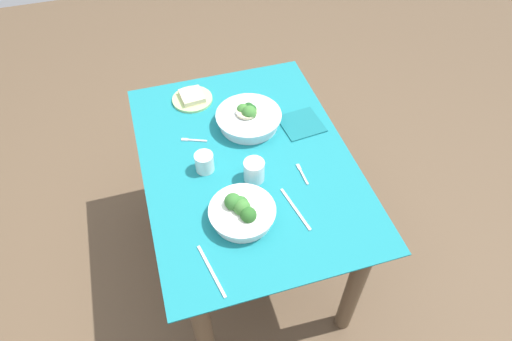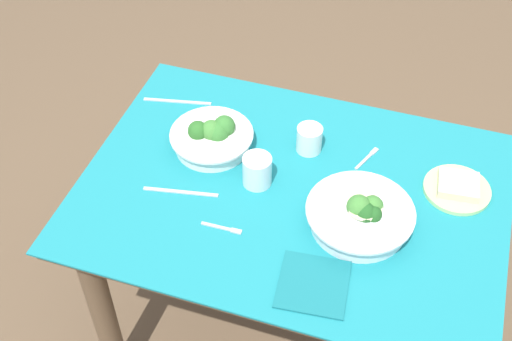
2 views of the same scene
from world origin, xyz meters
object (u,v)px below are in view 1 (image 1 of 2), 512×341
Objects in this scene: fork_by_near_bowl at (302,173)px; table_knife_left at (211,271)px; broccoli_bowl_far at (242,212)px; water_glass_center at (204,162)px; fork_by_far_bowl at (193,140)px; napkin_folded_upper at (301,124)px; water_glass_side at (255,171)px; bread_side_plate at (192,98)px; table_knife_right at (295,209)px; broccoli_bowl_near at (249,118)px.

fork_by_near_bowl and table_knife_left have the same top height.
water_glass_center is (0.27, 0.08, 0.00)m from broccoli_bowl_far.
napkin_folded_upper reaches higher than fork_by_far_bowl.
water_glass_center is at bearing 59.04° from water_glass_side.
broccoli_bowl_far is 2.29× the size of fork_by_far_bowl.
bread_side_plate is 0.42m from water_glass_center.
napkin_folded_upper is (0.26, -0.09, 0.00)m from fork_by_near_bowl.
fork_by_far_bowl is 0.61m from table_knife_left.
fork_by_far_bowl and table_knife_right have the same top height.
napkin_folded_upper is at bearing -162.45° from fork_by_far_bowl.
water_glass_center is 0.39m from table_knife_right.
broccoli_bowl_far is at bearing 136.67° from napkin_folded_upper.
broccoli_bowl_far is 2.19× the size of fork_by_near_bowl.
water_glass_center is 0.38× the size of table_knife_right.
water_glass_center is at bearing 129.73° from broccoli_bowl_near.
broccoli_bowl_near is at bearing 18.69° from fork_by_near_bowl.
napkin_folded_upper is (-0.07, -0.21, -0.03)m from broccoli_bowl_near.
water_glass_center is (-0.19, 0.23, 0.00)m from broccoli_bowl_near.
table_knife_left is at bearing 172.70° from bread_side_plate.
bread_side_plate is at bearing 41.58° from broccoli_bowl_near.
broccoli_bowl_near reaches higher than table_knife_right.
table_knife_right is (-0.28, -0.27, -0.04)m from water_glass_center.
broccoli_bowl_far is at bearing 149.80° from water_glass_side.
napkin_folded_upper is (0.57, -0.52, 0.00)m from table_knife_left.
broccoli_bowl_far reaches higher than napkin_folded_upper.
fork_by_far_bowl is at bearing -158.24° from table_knife_right.
water_glass_side is (-0.29, 0.06, 0.01)m from broccoli_bowl_near.
table_knife_left is (-0.63, 0.31, -0.03)m from broccoli_bowl_near.
fork_by_near_bowl is at bearing -110.70° from water_glass_center.
broccoli_bowl_far is at bearing 123.96° from fork_by_far_bowl.
table_knife_left is (-0.44, 0.08, -0.04)m from water_glass_center.
water_glass_side reaches higher than fork_by_far_bowl.
table_knife_left is at bearing 170.20° from water_glass_center.
water_glass_side reaches higher than table_knife_left.
fork_by_far_bowl is at bearing 49.54° from fork_by_near_bowl.
broccoli_bowl_far reaches higher than fork_by_near_bowl.
water_glass_center is (-0.42, 0.03, 0.03)m from bread_side_plate.
fork_by_far_bowl is 0.47m from fork_by_near_bowl.
napkin_folded_upper is (-0.04, -0.46, 0.00)m from fork_by_far_bowl.
fork_by_near_bowl is at bearing 159.96° from napkin_folded_upper.
broccoli_bowl_far is 1.32× the size of bread_side_plate.
fork_by_near_bowl is at bearing -66.12° from table_knife_left.
bread_side_plate is at bearing -19.07° from table_knife_left.
bread_side_plate is (0.68, 0.04, -0.02)m from broccoli_bowl_far.
table_knife_left is 0.38m from table_knife_right.
table_knife_right is at bearing -161.45° from bread_side_plate.
fork_by_far_bowl is 0.50× the size of table_knife_right.
broccoli_bowl_far is 1.41× the size of napkin_folded_upper.
broccoli_bowl_near is at bearing -50.27° from water_glass_center.
water_glass_side is at bearing 168.15° from broccoli_bowl_near.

